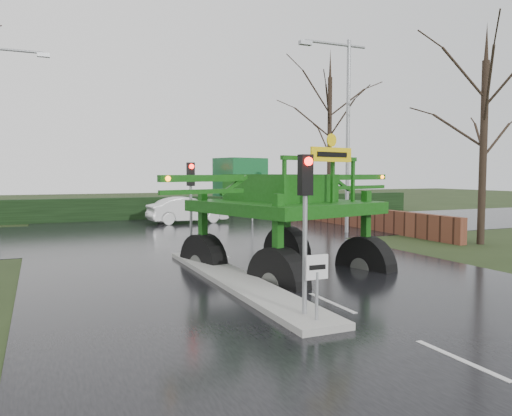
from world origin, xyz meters
name	(u,v)px	position (x,y,z in m)	size (l,w,h in m)	color
ground	(331,304)	(0.00, 0.00, 0.00)	(140.00, 140.00, 0.00)	black
road_main	(204,247)	(0.00, 10.00, 0.00)	(14.00, 80.00, 0.02)	black
road_cross	(170,232)	(0.00, 16.00, 0.01)	(80.00, 12.00, 0.02)	black
median_island	(236,280)	(-1.30, 3.00, 0.09)	(1.20, 10.00, 0.16)	gray
hedge_row	(141,208)	(0.00, 24.00, 0.75)	(44.00, 0.90, 1.50)	black
brick_wall	(337,214)	(10.50, 16.00, 0.60)	(0.40, 20.00, 1.20)	#592D1E
keep_left_sign	(317,277)	(-1.30, -1.50, 1.06)	(0.50, 0.07, 1.35)	gray
traffic_signal_near	(305,199)	(-1.30, -1.01, 2.59)	(0.26, 0.33, 3.52)	gray
traffic_signal_mid	(191,188)	(-1.30, 7.49, 2.59)	(0.26, 0.33, 3.52)	gray
traffic_signal_far	(252,182)	(6.50, 20.01, 2.59)	(0.26, 0.33, 3.52)	gray
street_light_right	(343,118)	(8.19, 12.00, 5.99)	(3.85, 0.30, 10.00)	gray
tree_right_near	(484,126)	(11.50, 6.00, 5.20)	(5.60, 5.60, 9.64)	black
tree_right_far	(330,127)	(13.00, 21.00, 6.50)	(7.00, 7.00, 12.05)	black
crop_sprayer	(272,194)	(-0.35, 2.59, 2.54)	(9.33, 6.95, 5.38)	black
white_sedan	(188,223)	(2.14, 20.16, 0.00)	(1.72, 4.94, 1.63)	silver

